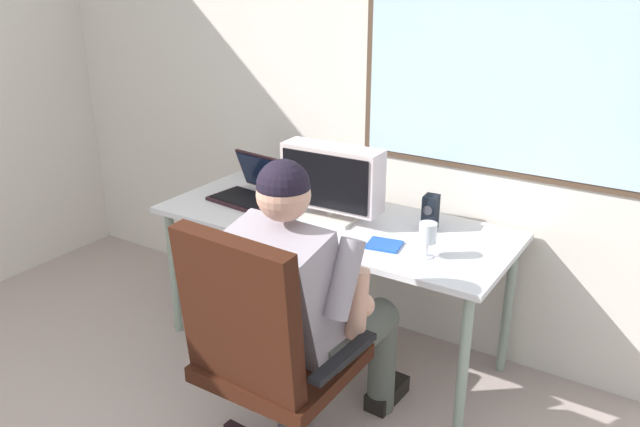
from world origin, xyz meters
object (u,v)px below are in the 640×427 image
desk (332,232)px  cd_case (384,245)px  crt_monitor (332,179)px  laptop (253,187)px  office_chair (262,345)px  wine_glass (428,235)px  person_seated (308,298)px  desk_speaker (430,212)px

desk → cd_case: cd_case is taller
crt_monitor → laptop: crt_monitor is taller
office_chair → wine_glass: size_ratio=6.97×
desk → cd_case: size_ratio=10.46×
wine_glass → cd_case: size_ratio=0.92×
office_chair → cd_case: bearing=81.6°
desk → person_seated: (0.25, -0.59, -0.01)m
person_seated → desk_speaker: bearing=76.0°
person_seated → cd_case: person_seated is taller
office_chair → desk_speaker: size_ratio=6.50×
office_chair → crt_monitor: crt_monitor is taller
laptop → wine_glass: size_ratio=2.43×
office_chair → person_seated: 0.28m
desk → wine_glass: size_ratio=11.34×
person_seated → desk_speaker: size_ratio=7.68×
laptop → desk: bearing=-4.4°
laptop → crt_monitor: bearing=-3.6°
desk → laptop: (-0.50, 0.04, 0.12)m
desk → office_chair: 0.90m
wine_glass → desk_speaker: 0.30m
crt_monitor → desk: bearing=-39.1°
office_chair → cd_case: 0.75m
wine_glass → cd_case: 0.22m
desk → office_chair: office_chair is taller
person_seated → crt_monitor: bearing=113.4°
desk_speaker → cd_case: size_ratio=0.99×
person_seated → cd_case: size_ratio=7.60×
wine_glass → cd_case: (-0.20, 0.00, -0.09)m
desk → wine_glass: (0.54, -0.14, 0.16)m
desk → person_seated: person_seated is taller
office_chair → laptop: size_ratio=2.87×
cd_case → laptop: bearing=168.1°
office_chair → person_seated: size_ratio=0.85×
desk → person_seated: bearing=-67.1°
desk_speaker → cd_case: (-0.09, -0.28, -0.08)m
laptop → desk_speaker: size_ratio=2.27×
crt_monitor → wine_glass: bearing=-15.3°
person_seated → wine_glass: person_seated is taller
desk → desk_speaker: size_ratio=10.58×
desk → laptop: laptop is taller
office_chair → person_seated: person_seated is taller
office_chair → laptop: 1.18m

